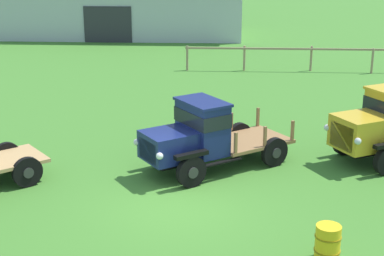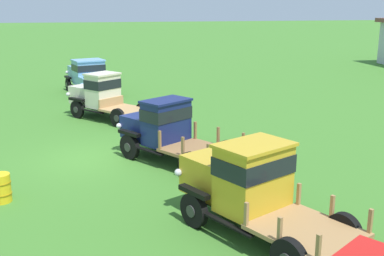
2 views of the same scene
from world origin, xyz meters
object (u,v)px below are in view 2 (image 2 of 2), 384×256
vintage_truck_midrow_center (165,129)px  vintage_truck_far_side (247,184)px  vintage_truck_second_in_line (101,95)px  oil_drum_beside_row (1,188)px  vintage_truck_foreground_near (90,76)px

vintage_truck_midrow_center → vintage_truck_far_side: bearing=11.7°
vintage_truck_second_in_line → vintage_truck_far_side: 13.02m
vintage_truck_second_in_line → vintage_truck_far_side: bearing=14.9°
oil_drum_beside_row → vintage_truck_second_in_line: bearing=163.5°
vintage_truck_foreground_near → vintage_truck_far_side: (19.27, 3.95, 0.12)m
vintage_truck_foreground_near → oil_drum_beside_row: bearing=-7.9°
vintage_truck_second_in_line → vintage_truck_midrow_center: size_ratio=0.91×
vintage_truck_far_side → oil_drum_beside_row: bearing=-114.6°
vintage_truck_foreground_near → vintage_truck_midrow_center: 13.77m
vintage_truck_second_in_line → vintage_truck_midrow_center: bearing=17.6°
vintage_truck_far_side → vintage_truck_midrow_center: bearing=-168.3°
vintage_truck_foreground_near → vintage_truck_midrow_center: vintage_truck_midrow_center is taller
vintage_truck_midrow_center → oil_drum_beside_row: size_ratio=5.94×
oil_drum_beside_row → vintage_truck_midrow_center: bearing=120.2°
vintage_truck_foreground_near → vintage_truck_far_side: 19.67m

